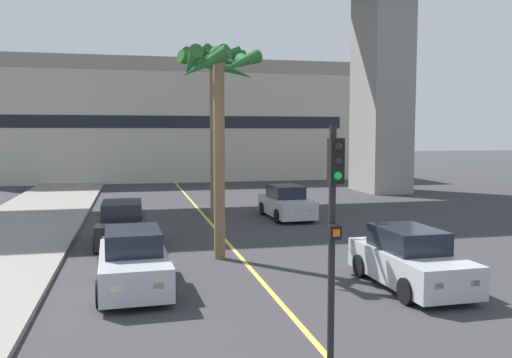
{
  "coord_description": "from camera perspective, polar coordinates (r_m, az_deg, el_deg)",
  "views": [
    {
      "loc": [
        -3.4,
        -0.85,
        4.06
      ],
      "look_at": [
        0.0,
        14.0,
        2.76
      ],
      "focal_mm": 38.05,
      "sensor_mm": 36.0,
      "label": 1
    }
  ],
  "objects": [
    {
      "name": "car_queue_third",
      "position": [
        20.43,
        -13.88,
        -4.69
      ],
      "size": [
        1.86,
        4.12,
        1.56
      ],
      "color": "black",
      "rests_on": "ground"
    },
    {
      "name": "pier_building_backdrop",
      "position": [
        48.43,
        -8.92,
        5.96
      ],
      "size": [
        31.49,
        8.04,
        10.19
      ],
      "color": "beige",
      "rests_on": "ground"
    },
    {
      "name": "lane_stripe_center",
      "position": [
        25.41,
        -5.06,
        -4.34
      ],
      "size": [
        0.14,
        56.0,
        0.01
      ],
      "primitive_type": "cube",
      "color": "#DBCC4C",
      "rests_on": "ground"
    },
    {
      "name": "palm_tree_mid_median",
      "position": [
        17.39,
        -3.91,
        9.36
      ],
      "size": [
        2.77,
        2.83,
        6.8
      ],
      "color": "brown",
      "rests_on": "ground"
    },
    {
      "name": "palm_tree_near_median",
      "position": [
        27.03,
        -4.38,
        10.12
      ],
      "size": [
        3.28,
        3.31,
        8.27
      ],
      "color": "brown",
      "rests_on": "ground"
    },
    {
      "name": "car_queue_front",
      "position": [
        25.9,
        3.18,
        -2.55
      ],
      "size": [
        1.94,
        4.15,
        1.56
      ],
      "color": "#B7BABF",
      "rests_on": "ground"
    },
    {
      "name": "traffic_light_median_near",
      "position": [
        9.24,
        8.16,
        -3.58
      ],
      "size": [
        0.24,
        0.37,
        4.2
      ],
      "color": "black",
      "rests_on": "ground"
    },
    {
      "name": "car_queue_fourth",
      "position": [
        14.59,
        -12.77,
        -8.5
      ],
      "size": [
        1.95,
        4.16,
        1.56
      ],
      "color": "#B7BABF",
      "rests_on": "ground"
    },
    {
      "name": "car_queue_second",
      "position": [
        14.99,
        15.84,
        -8.2
      ],
      "size": [
        1.91,
        4.14,
        1.56
      ],
      "color": "#B7BABF",
      "rests_on": "ground"
    }
  ]
}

